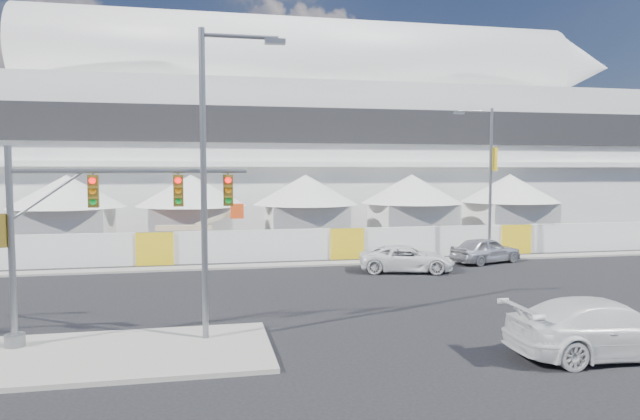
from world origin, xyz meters
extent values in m
plane|color=black|center=(0.00, 0.00, 0.00)|extent=(160.00, 160.00, 0.00)
cube|color=gray|center=(-6.00, -3.00, 0.07)|extent=(10.00, 5.00, 0.15)
cube|color=gray|center=(20.00, 12.50, 0.06)|extent=(80.00, 1.20, 0.12)
cube|color=silver|center=(8.00, 42.00, 7.00)|extent=(80.00, 24.00, 14.00)
cube|color=black|center=(8.00, 29.85, 9.80)|extent=(68.00, 0.30, 3.20)
cube|color=white|center=(8.00, 29.60, 6.30)|extent=(72.00, 0.80, 0.50)
cylinder|color=white|center=(8.00, 40.00, 17.78)|extent=(57.60, 8.40, 8.40)
cylinder|color=white|center=(10.00, 40.00, 17.36)|extent=(51.60, 6.80, 6.80)
cylinder|color=white|center=(12.00, 40.00, 16.94)|extent=(45.60, 5.20, 5.20)
cone|color=white|center=(40.80, 40.00, 18.00)|extent=(8.00, 7.60, 7.60)
cube|color=silver|center=(-13.00, 24.00, 1.50)|extent=(6.00, 6.00, 3.00)
cone|color=silver|center=(-13.00, 24.00, 4.20)|extent=(8.40, 8.40, 2.40)
cube|color=silver|center=(-4.00, 24.00, 1.50)|extent=(6.00, 6.00, 3.00)
cone|color=silver|center=(-4.00, 24.00, 4.20)|extent=(8.40, 8.40, 2.40)
cube|color=silver|center=(5.00, 24.00, 1.50)|extent=(6.00, 6.00, 3.00)
cone|color=silver|center=(5.00, 24.00, 4.20)|extent=(8.40, 8.40, 2.40)
cube|color=silver|center=(14.00, 24.00, 1.50)|extent=(6.00, 6.00, 3.00)
cone|color=silver|center=(14.00, 24.00, 4.20)|extent=(8.40, 8.40, 2.40)
cube|color=silver|center=(23.00, 24.00, 1.50)|extent=(6.00, 6.00, 3.00)
cone|color=silver|center=(23.00, 24.00, 4.20)|extent=(8.40, 8.40, 2.40)
cube|color=white|center=(6.00, 14.50, 1.00)|extent=(70.00, 0.25, 2.00)
imported|color=#B8B7BD|center=(14.04, 11.15, 0.80)|extent=(3.26, 5.07, 1.61)
imported|color=silver|center=(8.17, 9.23, 0.74)|extent=(3.64, 5.76, 1.48)
imported|color=silver|center=(9.03, -5.98, 0.89)|extent=(2.69, 6.22, 1.78)
imported|color=black|center=(27.17, 16.53, 0.76)|extent=(2.11, 4.56, 1.51)
cylinder|color=gray|center=(-8.99, -1.80, 3.33)|extent=(0.21, 0.21, 6.37)
cylinder|color=gray|center=(-8.99, -1.80, 0.35)|extent=(0.62, 0.62, 0.40)
cylinder|color=gray|center=(-5.31, -1.80, 5.72)|extent=(7.37, 0.14, 0.14)
cube|color=#594714|center=(-6.52, -1.80, 5.07)|extent=(0.32, 0.22, 1.05)
cube|color=#594714|center=(-3.87, -1.80, 5.07)|extent=(0.32, 0.22, 1.05)
cube|color=#594714|center=(-2.24, -1.80, 5.07)|extent=(0.32, 0.22, 1.05)
cube|color=#594714|center=(-9.21, -1.80, 3.86)|extent=(0.22, 0.32, 1.05)
cylinder|color=slate|center=(-3.04, -2.06, 5.24)|extent=(0.20, 0.20, 10.18)
cylinder|color=slate|center=(-1.80, -2.06, 10.11)|extent=(2.49, 0.14, 0.14)
cube|color=slate|center=(-0.67, -2.06, 9.99)|extent=(0.68, 0.28, 0.17)
cylinder|color=slate|center=(15.00, 12.50, 4.84)|extent=(0.19, 0.19, 9.68)
cylinder|color=slate|center=(13.82, 12.50, 9.47)|extent=(2.37, 0.13, 0.13)
cube|color=slate|center=(12.74, 12.50, 9.36)|extent=(0.65, 0.27, 0.16)
cube|color=yellow|center=(15.27, 12.50, 6.45)|extent=(0.03, 0.65, 1.51)
cube|color=#F84B17|center=(-5.53, 17.59, 0.53)|extent=(3.52, 1.61, 1.07)
cube|color=beige|center=(-4.36, 17.59, 1.94)|extent=(3.69, 0.41, 0.34)
cube|color=beige|center=(-2.23, 17.59, 2.52)|extent=(2.86, 0.34, 1.18)
cube|color=#F84B17|center=(-0.87, 17.59, 3.01)|extent=(0.89, 0.89, 0.97)
camera|label=1|loc=(-3.04, -21.14, 5.75)|focal=32.00mm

